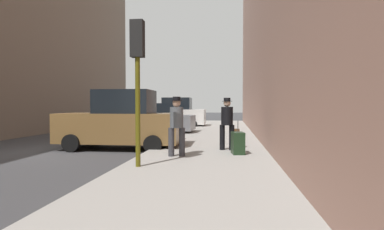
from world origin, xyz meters
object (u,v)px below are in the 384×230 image
Objects in this scene: duffel_bag at (236,132)px; parked_gray_coupe at (158,120)px; traffic_light at (138,61)px; pedestrian_with_fedora at (227,121)px; pedestrian_with_beanie at (177,123)px; parked_bronze_suv at (122,122)px; parked_white_van at (175,114)px; rolling_suitcase at (238,143)px; fire_hydrant at (178,131)px.

parked_gray_coupe is at bearing 168.57° from duffel_bag.
parked_gray_coupe is 1.18× the size of traffic_light.
pedestrian_with_fedora and pedestrian_with_beanie have the same top height.
parked_bronze_suv is 1.01× the size of parked_white_van.
rolling_suitcase is at bearing -71.21° from parked_white_van.
traffic_light reaches higher than parked_bronze_suv.
pedestrian_with_fedora is 5.75m from duffel_bag.
pedestrian_with_beanie is at bearing -41.03° from parked_bronze_suv.
traffic_light is at bearing -89.53° from fire_hydrant.
pedestrian_with_fedora is 1.08m from rolling_suitcase.
pedestrian_with_fedora is at bearing 44.73° from pedestrian_with_beanie.
parked_bronze_suv and parked_white_van have the same top height.
parked_gray_coupe is at bearing 100.88° from traffic_light.
parked_white_van is at bearing 100.65° from pedestrian_with_beanie.
parked_bronze_suv is 5.83m from parked_gray_coupe.
fire_hydrant is 0.40× the size of pedestrian_with_beanie.
parked_white_van is 10.47× the size of duffel_bag.
pedestrian_with_beanie is 1.71× the size of rolling_suitcase.
duffel_bag is at bearing -54.95° from parked_white_van.
traffic_light is 3.46× the size of rolling_suitcase.
parked_gray_coupe is 5.45m from parked_white_van.
rolling_suitcase reaches higher than duffel_bag.
parked_white_van is at bearing 90.00° from parked_gray_coupe.
parked_gray_coupe is 0.93× the size of parked_white_van.
pedestrian_with_fedora is at bearing 54.91° from traffic_light.
pedestrian_with_fedora is at bearing -71.53° from parked_white_van.
pedestrian_with_fedora is at bearing -58.57° from parked_gray_coupe.
traffic_light is (1.85, -3.82, 1.73)m from parked_bronze_suv.
parked_gray_coupe is at bearing 90.00° from parked_bronze_suv.
duffel_bag is (2.60, 8.74, -2.47)m from traffic_light.
parked_white_van is 7.79m from duffel_bag.
traffic_light reaches higher than duffel_bag.
rolling_suitcase is at bearing -90.84° from duffel_bag.
traffic_light is at bearing -137.75° from rolling_suitcase.
pedestrian_with_fedora is (4.01, -6.57, 0.29)m from parked_gray_coupe.
pedestrian_with_beanie is (2.53, -2.21, 0.10)m from parked_bronze_suv.
fire_hydrant is 3.76m from pedestrian_with_fedora.
rolling_suitcase reaches higher than fire_hydrant.
rolling_suitcase is at bearing -66.56° from pedestrian_with_fedora.
pedestrian_with_beanie reaches higher than fire_hydrant.
fire_hydrant is at bearing 124.11° from rolling_suitcase.
parked_white_van is at bearing 125.05° from duffel_bag.
parked_white_van reaches higher than rolling_suitcase.
parked_bronze_suv is 2.61× the size of pedestrian_with_fedora.
pedestrian_with_beanie reaches higher than parked_gray_coupe.
traffic_light is 9.45m from duffel_bag.
pedestrian_with_fedora is at bearing -94.45° from duffel_bag.
pedestrian_with_fedora reaches higher than fire_hydrant.
parked_white_van is at bearing 108.47° from pedestrian_with_fedora.
pedestrian_with_fedora is (4.01, -0.74, 0.10)m from parked_bronze_suv.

